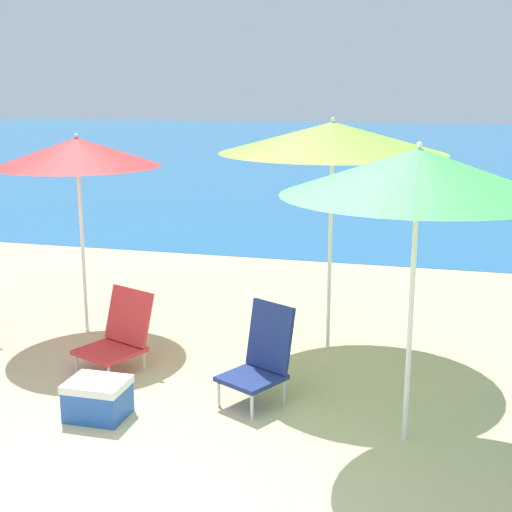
% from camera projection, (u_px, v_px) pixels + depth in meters
% --- Properties ---
extents(ground_plane, '(60.00, 60.00, 0.00)m').
position_uv_depth(ground_plane, '(178.00, 488.00, 4.39)').
color(ground_plane, '#D1BA89').
extents(sea_water, '(60.00, 40.00, 0.01)m').
position_uv_depth(sea_water, '(408.00, 148.00, 28.84)').
color(sea_water, '#23669E').
rests_on(sea_water, ground).
extents(beach_umbrella_lime, '(2.02, 2.02, 2.15)m').
position_uv_depth(beach_umbrella_lime, '(333.00, 138.00, 6.26)').
color(beach_umbrella_lime, white).
rests_on(beach_umbrella_lime, ground).
extents(beach_umbrella_red, '(1.60, 1.60, 1.98)m').
position_uv_depth(beach_umbrella_red, '(77.00, 152.00, 6.83)').
color(beach_umbrella_red, white).
rests_on(beach_umbrella_red, ground).
extents(beach_umbrella_green, '(1.79, 1.79, 2.07)m').
position_uv_depth(beach_umbrella_green, '(418.00, 173.00, 4.57)').
color(beach_umbrella_green, white).
rests_on(beach_umbrella_green, ground).
extents(beach_chair_red, '(0.66, 0.70, 0.68)m').
position_uv_depth(beach_chair_red, '(119.00, 334.00, 6.20)').
color(beach_chair_red, silver).
rests_on(beach_chair_red, ground).
extents(beach_chair_navy, '(0.59, 0.63, 0.77)m').
position_uv_depth(beach_chair_navy, '(261.00, 356.00, 5.53)').
color(beach_chair_navy, silver).
rests_on(beach_chair_navy, ground).
extents(cooler_box, '(0.44, 0.36, 0.29)m').
position_uv_depth(cooler_box, '(98.00, 399.00, 5.30)').
color(cooler_box, '#2859B2').
rests_on(cooler_box, ground).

